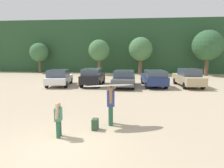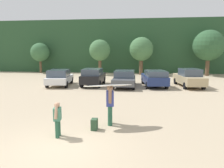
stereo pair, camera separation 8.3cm
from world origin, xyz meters
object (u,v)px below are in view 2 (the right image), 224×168
at_px(person_adult, 110,102).
at_px(surfboard_white, 108,86).
at_px(parked_car_white, 60,77).
at_px(person_child, 57,117).
at_px(parked_car_black, 93,77).
at_px(parked_car_dark_gray, 125,78).
at_px(parked_car_navy, 154,78).
at_px(backpack_dropped, 94,124).
at_px(parked_car_tan, 189,78).

height_order(person_adult, surfboard_white, surfboard_white).
distance_m(parked_car_white, person_child, 12.63).
bearing_deg(parked_car_black, surfboard_white, -165.15).
bearing_deg(person_child, parked_car_dark_gray, -106.07).
distance_m(person_adult, surfboard_white, 0.75).
xyz_separation_m(parked_car_navy, backpack_dropped, (-3.21, -11.55, -0.58)).
height_order(parked_car_white, person_adult, person_adult).
xyz_separation_m(parked_car_black, parked_car_navy, (5.67, 0.21, -0.05)).
distance_m(parked_car_dark_gray, parked_car_navy, 2.75).
relative_size(parked_car_dark_gray, parked_car_navy, 1.04).
bearing_deg(person_adult, parked_car_white, -67.13).
bearing_deg(person_adult, parked_car_black, -82.26).
bearing_deg(parked_car_dark_gray, parked_car_navy, -81.66).
height_order(surfboard_white, backpack_dropped, surfboard_white).
bearing_deg(parked_car_black, backpack_dropped, -168.31).
xyz_separation_m(parked_car_navy, parked_car_tan, (3.12, 0.30, 0.02)).
bearing_deg(parked_car_dark_gray, backpack_dropped, 177.24).
xyz_separation_m(parked_car_white, parked_car_navy, (8.80, 0.59, 0.01)).
bearing_deg(person_child, person_adult, -145.44).
bearing_deg(parked_car_tan, parked_car_dark_gray, 90.94).
distance_m(parked_car_black, surfboard_white, 11.13).
xyz_separation_m(parked_car_navy, person_child, (-4.40, -12.44, -0.06)).
relative_size(parked_car_black, parked_car_dark_gray, 0.86).
distance_m(parked_car_navy, parked_car_tan, 3.13).
bearing_deg(parked_car_dark_gray, person_adult, -179.93).
distance_m(parked_car_white, parked_car_black, 3.15).
relative_size(parked_car_white, parked_car_dark_gray, 0.91).
bearing_deg(person_child, parked_car_tan, -128.67).
xyz_separation_m(surfboard_white, backpack_dropped, (-0.49, -0.64, -1.50)).
bearing_deg(parked_car_tan, parked_car_black, 87.34).
relative_size(parked_car_tan, person_child, 3.54).
xyz_separation_m(parked_car_black, person_adult, (3.01, -10.62, 0.13)).
bearing_deg(parked_car_dark_gray, parked_car_white, 91.50).
xyz_separation_m(parked_car_dark_gray, person_child, (-1.69, -12.03, -0.03)).
bearing_deg(parked_car_navy, parked_car_tan, -91.06).
relative_size(parked_car_white, person_child, 3.31).
distance_m(parked_car_tan, person_child, 14.79).
height_order(person_adult, backpack_dropped, person_adult).
height_order(parked_car_tan, surfboard_white, surfboard_white).
xyz_separation_m(parked_car_black, backpack_dropped, (2.46, -11.34, -0.63)).
bearing_deg(parked_car_tan, parked_car_navy, 89.46).
relative_size(parked_car_navy, surfboard_white, 2.09).
distance_m(parked_car_white, parked_car_tan, 11.95).
distance_m(parked_car_black, backpack_dropped, 11.62).
bearing_deg(parked_car_white, parked_car_navy, -94.05).
relative_size(parked_car_black, surfboard_white, 1.87).
bearing_deg(parked_car_navy, parked_car_dark_gray, 92.11).
xyz_separation_m(person_child, backpack_dropped, (1.20, 0.88, -0.52)).
relative_size(person_adult, person_child, 1.33).
distance_m(parked_car_dark_gray, person_adult, 10.42).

